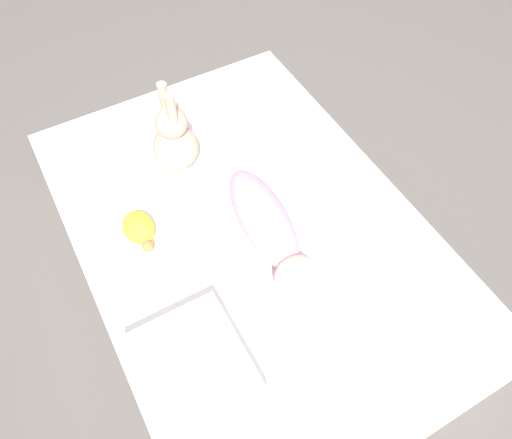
{
  "coord_description": "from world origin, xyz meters",
  "views": [
    {
      "loc": [
        0.8,
        -0.42,
        1.56
      ],
      "look_at": [
        0.01,
        0.02,
        0.27
      ],
      "focal_mm": 35.0,
      "sensor_mm": 36.0,
      "label": 1
    }
  ],
  "objects_px": {
    "swaddled_baby": "(271,231)",
    "turtle_plush": "(139,228)",
    "bunny_plush": "(175,140)",
    "pillow": "(192,369)"
  },
  "relations": [
    {
      "from": "bunny_plush",
      "to": "pillow",
      "type": "bearing_deg",
      "value": -21.14
    },
    {
      "from": "pillow",
      "to": "turtle_plush",
      "type": "bearing_deg",
      "value": 174.96
    },
    {
      "from": "pillow",
      "to": "turtle_plush",
      "type": "relative_size",
      "value": 2.03
    },
    {
      "from": "swaddled_baby",
      "to": "pillow",
      "type": "height_order",
      "value": "swaddled_baby"
    },
    {
      "from": "swaddled_baby",
      "to": "turtle_plush",
      "type": "xyz_separation_m",
      "value": [
        -0.23,
        -0.35,
        -0.03
      ]
    },
    {
      "from": "swaddled_baby",
      "to": "bunny_plush",
      "type": "relative_size",
      "value": 1.56
    },
    {
      "from": "bunny_plush",
      "to": "turtle_plush",
      "type": "distance_m",
      "value": 0.33
    },
    {
      "from": "bunny_plush",
      "to": "turtle_plush",
      "type": "relative_size",
      "value": 2.11
    },
    {
      "from": "swaddled_baby",
      "to": "bunny_plush",
      "type": "height_order",
      "value": "bunny_plush"
    },
    {
      "from": "swaddled_baby",
      "to": "turtle_plush",
      "type": "distance_m",
      "value": 0.42
    }
  ]
}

